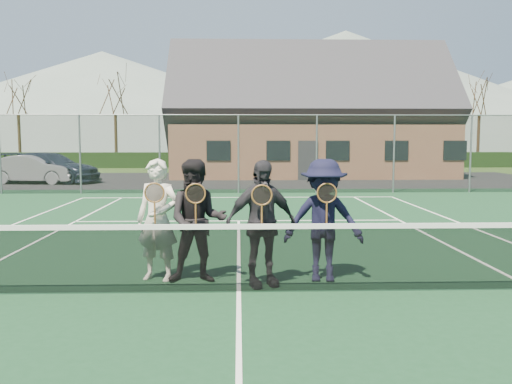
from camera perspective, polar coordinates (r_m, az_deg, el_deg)
The scene contains 21 objects.
ground at distance 27.31m, azimuth -1.85°, elevation 1.23°, with size 220.00×220.00×0.00m, color #304A1A.
court_surface at distance 7.53m, azimuth -1.83°, elevation -10.59°, with size 30.00×30.00×0.02m, color #14381E.
tarmac_carpark at distance 27.60m, azimuth -10.18°, elevation 1.21°, with size 40.00×12.00×0.01m, color black.
hedge_row at distance 39.26m, azimuth -1.85°, elevation 3.39°, with size 40.00×1.20×1.10m, color black.
hill_west at distance 105.47m, azimuth -15.76°, elevation 9.22°, with size 110.00×110.00×18.00m, color slate.
hill_centre at distance 104.54m, azimuth 9.35°, elevation 10.49°, with size 120.00×120.00×22.00m, color slate.
car_b at distance 27.29m, azimuth -22.29°, elevation 2.21°, with size 1.41×4.05×1.33m, color gray.
car_c at distance 27.61m, azimuth -20.89°, elevation 2.41°, with size 2.02×4.97×1.44m, color #192033.
court_markings at distance 7.53m, azimuth -1.83°, elevation -10.48°, with size 11.03×23.83×0.01m.
tennis_net at distance 7.40m, azimuth -1.84°, elevation -6.65°, with size 11.68×0.08×1.10m.
perimeter_fence at distance 20.74m, azimuth -1.86°, elevation 4.04°, with size 30.07×0.07×3.02m.
clubhouse at distance 31.54m, azimuth 5.51°, elevation 9.06°, with size 15.60×8.20×7.70m.
tree_a at distance 43.45m, azimuth -23.84°, elevation 10.06°, with size 3.20×3.20×7.77m.
tree_b at distance 41.39m, azimuth -14.66°, elevation 10.60°, with size 3.20×3.20×7.77m.
tree_c at distance 40.45m, azimuth 1.01°, elevation 10.90°, with size 3.20×3.20×7.77m.
tree_d at distance 42.14m, azimuth 14.96°, elevation 10.50°, with size 3.20×3.20×7.77m.
tree_e at distance 44.22m, azimuth 22.54°, elevation 10.02°, with size 3.20×3.20×7.77m.
player_a at distance 8.11m, azimuth -10.30°, elevation -2.90°, with size 0.76×0.61×1.80m.
player_b at distance 7.92m, azimuth -6.19°, elevation -3.05°, with size 0.88×0.69×1.80m.
player_c at distance 7.67m, azimuth 0.53°, elevation -3.31°, with size 1.14×0.76×1.80m.
player_d at distance 8.01m, azimuth 7.13°, elevation -2.97°, with size 1.22×0.77×1.80m.
Camera 1 is at (0.00, -7.23, 2.12)m, focal length 38.00 mm.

